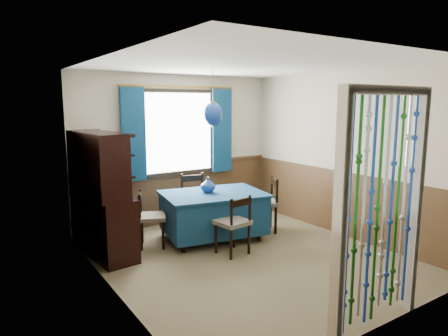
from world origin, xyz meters
TOP-DOWN VIEW (x-y plane):
  - floor at (0.00, 0.00)m, footprint 4.00×4.00m
  - ceiling at (0.00, 0.00)m, footprint 4.00×4.00m
  - wall_back at (0.00, 2.00)m, footprint 3.60×0.00m
  - wall_front at (0.00, -2.00)m, footprint 3.60×0.00m
  - wall_left at (-1.80, 0.00)m, footprint 0.00×4.00m
  - wall_right at (1.80, 0.00)m, footprint 0.00×4.00m
  - wainscot_back at (0.00, 1.99)m, footprint 3.60×0.00m
  - wainscot_front at (0.00, -1.99)m, footprint 3.60×0.00m
  - wainscot_left at (-1.79, 0.00)m, footprint 0.00×4.00m
  - wainscot_right at (1.79, 0.00)m, footprint 0.00×4.00m
  - window at (0.00, 1.95)m, footprint 1.32×0.12m
  - doorway at (0.00, -1.94)m, footprint 1.16×0.12m
  - dining_table at (0.01, 0.89)m, footprint 1.65×1.28m
  - chair_near at (-0.09, 0.21)m, footprint 0.45×0.43m
  - chair_far at (0.08, 1.58)m, footprint 0.52×0.50m
  - chair_left at (-0.91, 1.12)m, footprint 0.51×0.52m
  - chair_right at (0.90, 0.76)m, footprint 0.57×0.57m
  - sideboard at (-1.56, 1.20)m, footprint 0.57×1.31m
  - pendant_lamp at (0.01, 0.89)m, footprint 0.28×0.28m
  - vase_table at (-0.04, 0.96)m, footprint 0.26×0.26m
  - bowl_shelf at (-1.50, 1.02)m, footprint 0.22×0.22m
  - vase_sideboard at (-1.50, 1.53)m, footprint 0.22×0.22m

SIDE VIEW (x-z plane):
  - floor at x=0.00m, z-range 0.00..0.00m
  - dining_table at x=0.01m, z-range 0.06..0.77m
  - chair_left at x=-0.91m, z-range 0.03..0.83m
  - chair_near at x=-0.09m, z-range 0.03..0.85m
  - chair_far at x=0.08m, z-range 0.03..0.90m
  - chair_right at x=0.90m, z-range 0.03..0.90m
  - wainscot_back at x=0.00m, z-range -1.30..2.30m
  - wainscot_front at x=0.00m, z-range -1.30..2.30m
  - wainscot_left at x=-1.79m, z-range -1.50..2.50m
  - wainscot_right at x=1.79m, z-range -1.50..2.50m
  - sideboard at x=-1.56m, z-range -0.25..1.41m
  - vase_table at x=-0.04m, z-range 0.71..0.92m
  - vase_sideboard at x=-1.50m, z-range 0.83..1.01m
  - doorway at x=0.00m, z-range -0.04..2.14m
  - bowl_shelf at x=-1.50m, z-range 1.14..1.18m
  - wall_back at x=0.00m, z-range -0.55..3.05m
  - wall_front at x=0.00m, z-range -0.55..3.05m
  - wall_left at x=-1.80m, z-range -0.75..3.25m
  - wall_right at x=1.80m, z-range -0.75..3.25m
  - window at x=0.00m, z-range 0.84..2.26m
  - pendant_lamp at x=0.01m, z-range 1.48..2.27m
  - ceiling at x=0.00m, z-range 2.50..2.50m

